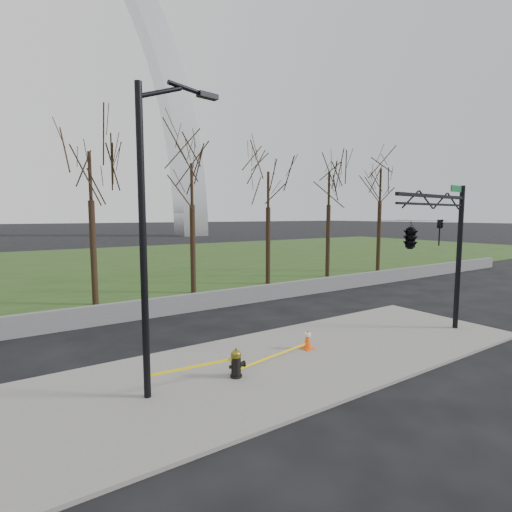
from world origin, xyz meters
TOP-DOWN VIEW (x-y plane):
  - ground at (0.00, 0.00)m, footprint 500.00×500.00m
  - sidewalk at (0.00, 0.00)m, footprint 18.00×6.00m
  - grass_strip at (0.00, 30.00)m, footprint 120.00×40.00m
  - guardrail at (0.00, 8.00)m, footprint 60.00×0.30m
  - gateway_arch at (0.00, 75.00)m, footprint 66.00×6.00m
  - tree_row at (-1.10, 12.00)m, footprint 43.80×4.00m
  - fire_hydrant at (-2.53, -0.26)m, footprint 0.54×0.35m
  - traffic_cone at (0.80, 0.41)m, footprint 0.41×0.41m
  - street_light at (-4.87, -0.02)m, footprint 2.38×0.51m
  - traffic_signal_mast at (4.46, -1.44)m, footprint 5.08×2.53m
  - caution_tape at (-2.14, -0.02)m, footprint 5.90×0.67m

SIDE VIEW (x-z plane):
  - ground at x=0.00m, z-range 0.00..0.00m
  - grass_strip at x=0.00m, z-range 0.00..0.06m
  - sidewalk at x=0.00m, z-range 0.00..0.10m
  - guardrail at x=0.00m, z-range 0.00..0.90m
  - caution_tape at x=-2.14m, z-range 0.24..0.68m
  - traffic_cone at x=0.80m, z-range 0.10..0.84m
  - fire_hydrant at x=-2.53m, z-range 0.07..0.93m
  - traffic_signal_mast at x=4.46m, z-range 1.15..7.15m
  - street_light at x=-4.87m, z-range 0.59..8.80m
  - tree_row at x=-1.10m, z-range 0.00..9.59m
  - gateway_arch at x=0.00m, z-range 0.00..65.00m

